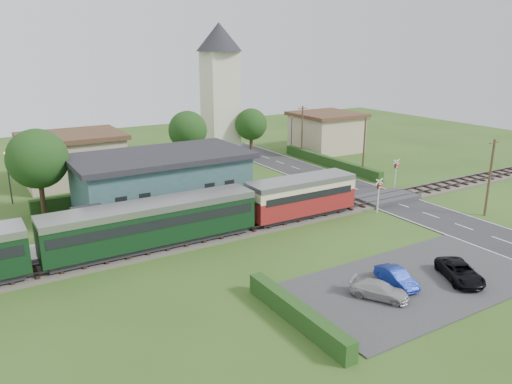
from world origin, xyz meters
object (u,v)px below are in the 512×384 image
car_park_silver (379,290)px  car_park_dark (460,272)px  equipment_hut (90,225)px  car_on_road (337,176)px  pedestrian_far (103,229)px  pedestrian_near (275,197)px  house_east (326,132)px  church_tower (220,81)px  car_park_blue (396,277)px  crossing_signal_near (379,190)px  crossing_signal_far (396,170)px  station_building (162,181)px  train (110,231)px  house_west (73,158)px

car_park_silver → car_park_dark: bearing=-40.4°
equipment_hut → car_park_dark: equipment_hut is taller
car_on_road → pedestrian_far: 27.79m
car_park_silver → pedestrian_near: size_ratio=2.19×
house_east → car_on_road: (-9.75, -14.09, -2.18)m
church_tower → car_park_silver: bearing=-104.1°
car_park_blue → pedestrian_near: (1.83, 16.93, 0.64)m
crossing_signal_near → car_park_dark: 14.00m
car_park_silver → crossing_signal_far: bearing=10.1°
station_building → crossing_signal_far: bearing=-15.6°
train → crossing_signal_far: (30.95, 2.39, -0.04)m
house_west → car_park_blue: bearing=-71.9°
crossing_signal_near → pedestrian_near: crossing_signal_near is taller
car_park_blue → crossing_signal_far: bearing=52.6°
car_on_road → car_park_blue: (-13.25, -21.60, 0.01)m
crossing_signal_near → church_tower: bearing=92.8°
crossing_signal_far → car_park_blue: 23.16m
station_building → car_park_dark: (11.13, -24.29, -2.04)m
car_park_silver → train: bearing=98.8°
station_building → pedestrian_near: bearing=-33.1°
car_park_blue → car_on_road: bearing=67.0°
car_on_road → pedestrian_near: (-11.42, -4.67, 0.65)m
crossing_signal_near → house_east: bearing=60.9°
train → house_west: bearing=84.2°
pedestrian_far → car_on_road: bearing=-97.9°
station_building → pedestrian_far: station_building is taller
crossing_signal_far → crossing_signal_near: bearing=-146.3°
equipment_hut → car_on_road: 28.66m
station_building → church_tower: bearing=48.6°
car_park_dark → station_building: bearing=141.2°
crossing_signal_far → pedestrian_far: 30.74m
crossing_signal_far → car_park_blue: (-16.60, -16.08, -1.51)m
car_on_road → house_west: bearing=80.6°
church_tower → house_west: church_tower is taller
equipment_hut → church_tower: 33.48m
crossing_signal_near → car_park_silver: size_ratio=0.91×
car_park_blue → car_park_silver: bearing=-154.6°
church_tower → pedestrian_far: size_ratio=10.85×
pedestrian_near → pedestrian_far: bearing=-9.1°
crossing_signal_near → crossing_signal_far: size_ratio=1.00×
equipment_hut → car_park_dark: 26.62m
train → car_park_silver: size_ratio=12.04×
car_park_silver → car_park_dark: 6.33m
equipment_hut → car_park_dark: bearing=-44.0°
pedestrian_near → house_west: bearing=-64.7°
house_west → house_east: size_ratio=1.23×
equipment_hut → crossing_signal_far: crossing_signal_far is taller
train → car_park_dark: size_ratio=10.44×
pedestrian_far → car_park_silver: bearing=-163.3°
church_tower → car_park_dark: church_tower is taller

